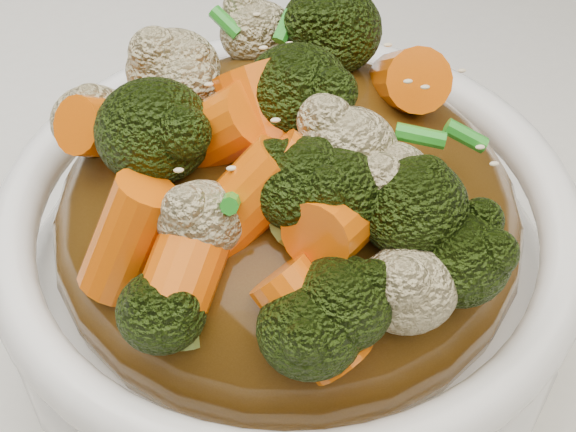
{
  "coord_description": "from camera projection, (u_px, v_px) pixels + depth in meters",
  "views": [
    {
      "loc": [
        -0.01,
        -0.21,
        1.09
      ],
      "look_at": [
        0.02,
        0.03,
        0.83
      ],
      "focal_mm": 55.0,
      "sensor_mm": 36.0,
      "label": 1
    }
  ],
  "objects": [
    {
      "name": "tablecloth",
      "position": [
        263.0,
        423.0,
        0.41
      ],
      "size": [
        1.2,
        0.8,
        0.04
      ],
      "primitive_type": "cube",
      "color": "white",
      "rests_on": "dining_table"
    },
    {
      "name": "bowl",
      "position": [
        288.0,
        273.0,
        0.38
      ],
      "size": [
        0.24,
        0.24,
        0.09
      ],
      "primitive_type": null,
      "rotation": [
        0.0,
        0.0,
        -0.01
      ],
      "color": "white",
      "rests_on": "tablecloth"
    },
    {
      "name": "sauce_base",
      "position": [
        288.0,
        222.0,
        0.36
      ],
      "size": [
        0.19,
        0.19,
        0.1
      ],
      "primitive_type": "ellipsoid",
      "rotation": [
        0.0,
        0.0,
        -0.01
      ],
      "color": "#4C2F0D",
      "rests_on": "bowl"
    },
    {
      "name": "carrots",
      "position": [
        288.0,
        88.0,
        0.31
      ],
      "size": [
        0.19,
        0.19,
        0.05
      ],
      "primitive_type": null,
      "rotation": [
        0.0,
        0.0,
        -0.01
      ],
      "color": "orange",
      "rests_on": "sauce_base"
    },
    {
      "name": "broccoli",
      "position": [
        288.0,
        90.0,
        0.31
      ],
      "size": [
        0.19,
        0.19,
        0.05
      ],
      "primitive_type": null,
      "rotation": [
        0.0,
        0.0,
        -0.01
      ],
      "color": "black",
      "rests_on": "sauce_base"
    },
    {
      "name": "cauliflower",
      "position": [
        288.0,
        95.0,
        0.31
      ],
      "size": [
        0.19,
        0.19,
        0.04
      ],
      "primitive_type": null,
      "rotation": [
        0.0,
        0.0,
        -0.01
      ],
      "color": "#CBBD8B",
      "rests_on": "sauce_base"
    },
    {
      "name": "scallions",
      "position": [
        288.0,
        85.0,
        0.31
      ],
      "size": [
        0.14,
        0.14,
        0.02
      ],
      "primitive_type": null,
      "rotation": [
        0.0,
        0.0,
        -0.01
      ],
      "color": "#259422",
      "rests_on": "sauce_base"
    },
    {
      "name": "sesame_seeds",
      "position": [
        288.0,
        85.0,
        0.31
      ],
      "size": [
        0.17,
        0.17,
        0.01
      ],
      "primitive_type": null,
      "rotation": [
        0.0,
        0.0,
        -0.01
      ],
      "color": "beige",
      "rests_on": "sauce_base"
    }
  ]
}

